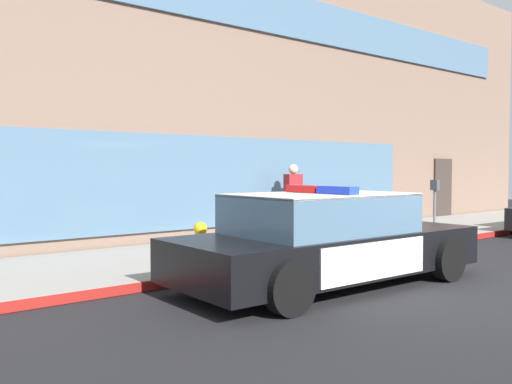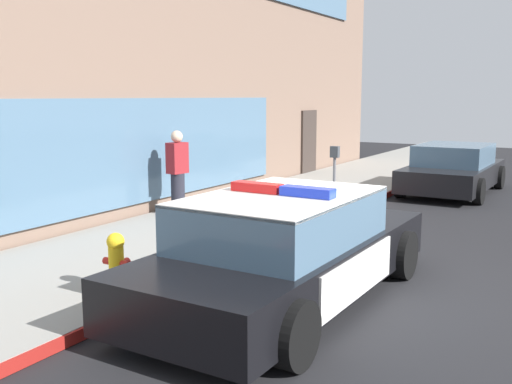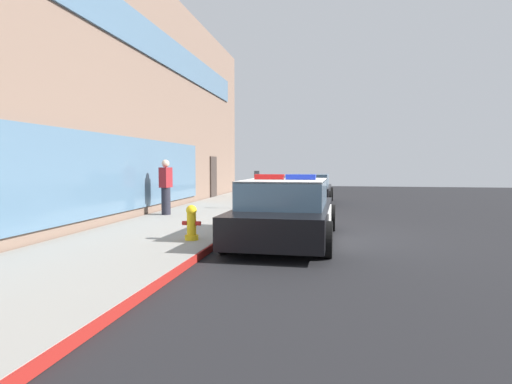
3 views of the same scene
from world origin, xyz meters
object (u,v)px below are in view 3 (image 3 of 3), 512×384
car_down_street (309,189)px  pedestrian_on_sidewalk (166,187)px  fire_hydrant (192,223)px  parking_meter (257,182)px  police_cruiser (286,211)px

car_down_street → pedestrian_on_sidewalk: bearing=149.4°
fire_hydrant → parking_meter: 6.41m
pedestrian_on_sidewalk → parking_meter: bearing=49.9°
fire_hydrant → car_down_street: car_down_street is taller
police_cruiser → parking_meter: bearing=17.9°
police_cruiser → pedestrian_on_sidewalk: 5.14m
police_cruiser → parking_meter: size_ratio=3.73×
pedestrian_on_sidewalk → parking_meter: pedestrian_on_sidewalk is taller
police_cruiser → fire_hydrant: 2.12m
fire_hydrant → police_cruiser: bearing=-60.3°
pedestrian_on_sidewalk → parking_meter: 3.33m
police_cruiser → fire_hydrant: size_ratio=6.88×
fire_hydrant → pedestrian_on_sidewalk: bearing=28.6°
car_down_street → fire_hydrant: bearing=171.6°
police_cruiser → car_down_street: bearing=1.3°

